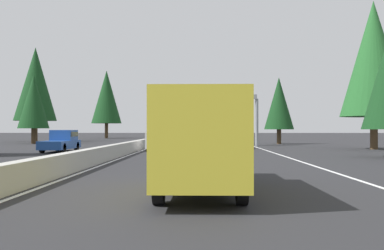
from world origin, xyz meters
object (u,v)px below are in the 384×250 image
(conifer_left_near, at_px, (34,101))
(conifer_right_near, at_px, (374,59))
(conifer_right_mid, at_px, (279,103))
(conifer_left_far, at_px, (107,97))
(box_truck_near_right, at_px, (200,139))
(sign_gantry_overhead, at_px, (205,105))
(bus_far_left, at_px, (200,130))
(sedan_mid_right, at_px, (225,138))
(sedan_mid_left, at_px, (187,134))
(pickup_far_right, at_px, (213,133))
(sedan_mid_center, at_px, (235,142))
(oncoming_near, at_px, (62,141))
(conifer_left_mid, at_px, (35,84))
(box_truck_distant_a, at_px, (216,131))
(minivan_distant_b, at_px, (159,140))

(conifer_left_near, bearing_deg, conifer_right_near, -111.12)
(conifer_right_mid, bearing_deg, conifer_left_far, 40.98)
(box_truck_near_right, relative_size, conifer_left_near, 0.91)
(conifer_right_mid, bearing_deg, box_truck_near_right, 166.26)
(sign_gantry_overhead, height_order, bus_far_left, sign_gantry_overhead)
(sedan_mid_right, height_order, sedan_mid_left, same)
(pickup_far_right, xyz_separation_m, bus_far_left, (-7.47, 3.88, 0.80))
(conifer_right_mid, distance_m, conifer_left_near, 32.60)
(sedan_mid_center, height_order, oncoming_near, oncoming_near)
(conifer_right_mid, height_order, conifer_left_mid, conifer_left_mid)
(sedan_mid_center, distance_m, sedan_mid_left, 78.54)
(sedan_mid_right, xyz_separation_m, conifer_left_near, (-3.40, 25.88, 4.97))
(box_truck_near_right, height_order, pickup_far_right, box_truck_near_right)
(sedan_mid_center, xyz_separation_m, bus_far_left, (74.70, 3.66, 1.03))
(pickup_far_right, xyz_separation_m, box_truck_distant_a, (-35.19, 0.40, 0.70))
(sedan_mid_right, relative_size, conifer_right_mid, 0.51)
(minivan_distant_b, distance_m, conifer_left_near, 26.41)
(sedan_mid_left, distance_m, conifer_right_near, 82.54)
(sedan_mid_right, xyz_separation_m, conifer_right_mid, (-4.30, -6.71, 4.60))
(box_truck_near_right, xyz_separation_m, conifer_right_near, (27.50, -16.68, 7.12))
(box_truck_distant_a, height_order, conifer_left_mid, conifer_left_mid)
(sedan_mid_right, xyz_separation_m, bus_far_left, (57.56, 3.71, 1.03))
(sign_gantry_overhead, distance_m, conifer_right_mid, 11.65)
(sedan_mid_center, xyz_separation_m, conifer_left_far, (47.88, 23.69, 8.17))
(sedan_mid_right, bearing_deg, sedan_mid_center, 179.85)
(minivan_distant_b, relative_size, box_truck_distant_a, 0.59)
(conifer_left_far, bearing_deg, bus_far_left, -36.74)
(bus_far_left, bearing_deg, sedan_mid_center, -177.19)
(conifer_left_near, xyz_separation_m, conifer_left_far, (34.14, -2.15, 3.21))
(box_truck_near_right, bearing_deg, conifer_right_mid, -13.74)
(box_truck_distant_a, xyz_separation_m, conifer_right_near, (-48.34, -13.41, 7.12))
(conifer_right_near, height_order, conifer_left_far, conifer_left_far)
(conifer_left_mid, bearing_deg, pickup_far_right, -27.11)
(sedan_mid_left, height_order, conifer_right_near, conifer_right_near)
(oncoming_near, relative_size, conifer_left_far, 0.38)
(sedan_mid_left, relative_size, oncoming_near, 0.79)
(box_truck_near_right, height_order, conifer_right_near, conifer_right_near)
(box_truck_near_right, distance_m, box_truck_distant_a, 75.90)
(minivan_distant_b, bearing_deg, conifer_left_far, 17.57)
(sedan_mid_left, xyz_separation_m, conifer_right_mid, (-65.36, -14.04, 4.60))
(box_truck_near_right, distance_m, sedan_mid_left, 107.12)
(sedan_mid_right, xyz_separation_m, conifer_left_mid, (6.75, 29.66, 8.39))
(conifer_left_near, relative_size, conifer_left_far, 0.64)
(oncoming_near, bearing_deg, sedan_mid_center, 111.05)
(minivan_distant_b, bearing_deg, bus_far_left, -2.53)
(box_truck_near_right, height_order, sedan_mid_left, box_truck_near_right)
(pickup_far_right, relative_size, box_truck_distant_a, 0.66)
(conifer_right_mid, height_order, conifer_left_near, conifer_left_near)
(sedan_mid_center, height_order, pickup_far_right, pickup_far_right)
(box_truck_near_right, height_order, conifer_left_mid, conifer_left_mid)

